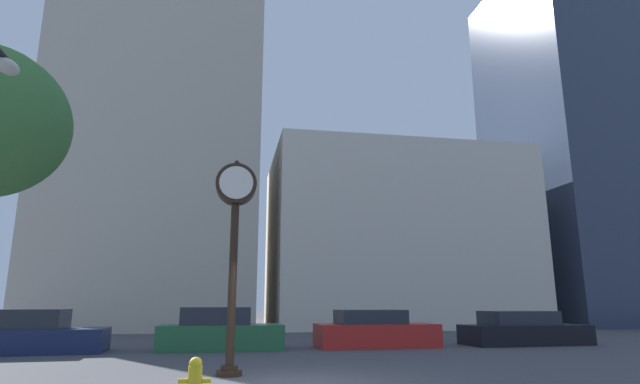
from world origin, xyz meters
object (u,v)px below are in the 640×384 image
(fire_hydrant_near, at_px, (195,377))
(car_black, at_px, (523,330))
(car_navy, at_px, (26,335))
(street_clock, at_px, (235,220))
(car_green, at_px, (220,332))
(car_red, at_px, (375,331))

(fire_hydrant_near, bearing_deg, car_black, 37.85)
(car_navy, relative_size, car_black, 1.00)
(street_clock, height_order, car_green, street_clock)
(street_clock, height_order, fire_hydrant_near, street_clock)
(car_navy, xyz_separation_m, car_red, (11.53, 0.23, -0.01))
(street_clock, xyz_separation_m, car_red, (5.19, 6.44, -2.86))
(fire_hydrant_near, bearing_deg, street_clock, 77.44)
(car_black, bearing_deg, fire_hydrant_near, -144.34)
(car_navy, distance_m, car_black, 17.45)
(car_black, bearing_deg, car_green, 178.43)
(car_navy, distance_m, car_green, 6.04)
(car_black, bearing_deg, car_navy, 178.73)
(street_clock, bearing_deg, car_green, 92.75)
(car_black, xyz_separation_m, fire_hydrant_near, (-11.68, -9.07, -0.19))
(street_clock, bearing_deg, car_red, 51.14)
(car_navy, xyz_separation_m, car_black, (17.44, 0.28, -0.04))
(car_green, bearing_deg, street_clock, -87.26)
(car_green, bearing_deg, car_red, 0.80)
(street_clock, relative_size, car_black, 1.01)
(car_green, relative_size, car_red, 0.95)
(car_red, bearing_deg, fire_hydrant_near, -123.94)
(street_clock, relative_size, car_red, 1.11)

